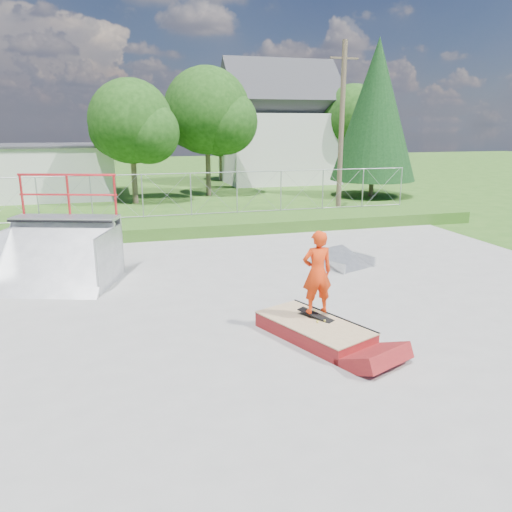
{
  "coord_description": "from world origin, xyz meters",
  "views": [
    {
      "loc": [
        -3.05,
        -10.42,
        4.23
      ],
      "look_at": [
        0.18,
        1.02,
        1.1
      ],
      "focal_mm": 35.0,
      "sensor_mm": 36.0,
      "label": 1
    }
  ],
  "objects_px": {
    "flat_bank_ramp": "(343,260)",
    "skater": "(317,276)",
    "grind_box": "(314,330)",
    "quarter_pipe": "(53,234)"
  },
  "relations": [
    {
      "from": "flat_bank_ramp",
      "to": "skater",
      "type": "relative_size",
      "value": 0.86
    },
    {
      "from": "grind_box",
      "to": "flat_bank_ramp",
      "type": "bearing_deg",
      "value": 36.09
    },
    {
      "from": "quarter_pipe",
      "to": "flat_bank_ramp",
      "type": "xyz_separation_m",
      "value": [
        8.26,
        -0.35,
        -1.24
      ]
    },
    {
      "from": "grind_box",
      "to": "skater",
      "type": "relative_size",
      "value": 1.55
    },
    {
      "from": "grind_box",
      "to": "skater",
      "type": "xyz_separation_m",
      "value": [
        0.13,
        0.22,
        1.09
      ]
    },
    {
      "from": "quarter_pipe",
      "to": "skater",
      "type": "distance_m",
      "value": 7.33
    },
    {
      "from": "grind_box",
      "to": "skater",
      "type": "bearing_deg",
      "value": 37.76
    },
    {
      "from": "quarter_pipe",
      "to": "skater",
      "type": "relative_size",
      "value": 1.68
    },
    {
      "from": "grind_box",
      "to": "flat_bank_ramp",
      "type": "distance_m",
      "value": 5.55
    },
    {
      "from": "grind_box",
      "to": "quarter_pipe",
      "type": "relative_size",
      "value": 0.92
    }
  ]
}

